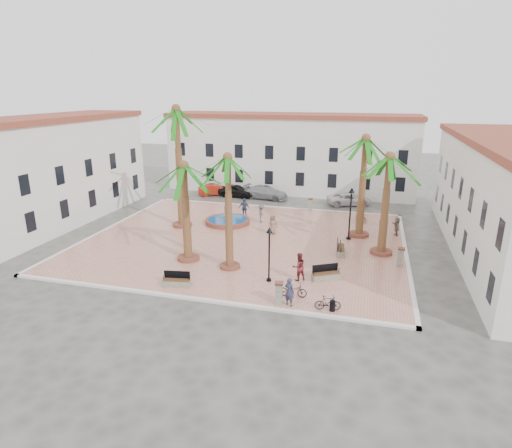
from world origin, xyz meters
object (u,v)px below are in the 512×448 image
(palm_nw, at_px, (177,121))
(litter_bin, at_px, (332,306))
(lamppost_e, at_px, (351,205))
(car_silver, at_px, (266,192))
(palm_e, at_px, (389,169))
(pedestrian_fountain_a, at_px, (272,224))
(palm_s, at_px, (228,170))
(bollard_e, at_px, (401,257))
(bench_e, at_px, (340,250))
(car_red, at_px, (215,190))
(car_black, at_px, (236,191))
(bollard_n, at_px, (310,204))
(pedestrian_north, at_px, (261,213))
(lamppost_s, at_px, (269,245))
(cyclist_a, at_px, (289,292))
(bicycle_b, at_px, (328,303))
(palm_ne, at_px, (365,150))
(palm_sw, at_px, (184,178))
(pedestrian_east, at_px, (397,226))
(bench_ne, at_px, (361,218))
(cyclist_b, at_px, (299,267))
(bollard_se, at_px, (279,293))
(pedestrian_fountain_b, at_px, (244,208))
(bicycle_a, at_px, (293,290))
(car_white, at_px, (349,199))
(bench_se, at_px, (326,275))
(fountain, at_px, (228,220))
(bench_s, at_px, (177,282))

(palm_nw, bearing_deg, litter_bin, -39.73)
(lamppost_e, relative_size, car_silver, 0.85)
(palm_e, distance_m, pedestrian_fountain_a, 11.08)
(palm_s, height_order, bollard_e, palm_s)
(bench_e, xyz_separation_m, car_red, (-16.21, 15.99, 0.24))
(palm_nw, height_order, palm_e, palm_nw)
(palm_s, distance_m, car_red, 23.59)
(palm_e, bearing_deg, car_black, 137.69)
(pedestrian_fountain_a, bearing_deg, bollard_n, 34.38)
(pedestrian_north, bearing_deg, lamppost_s, -169.05)
(cyclist_a, distance_m, bicycle_b, 2.28)
(palm_nw, distance_m, palm_ne, 16.16)
(palm_sw, bearing_deg, pedestrian_east, 33.12)
(bench_ne, relative_size, pedestrian_east, 1.18)
(palm_sw, height_order, cyclist_b, palm_sw)
(bollard_se, height_order, pedestrian_fountain_b, pedestrian_fountain_b)
(palm_e, bearing_deg, car_silver, 130.58)
(palm_sw, relative_size, cyclist_b, 3.87)
(bench_ne, distance_m, pedestrian_fountain_a, 9.54)
(bicycle_a, relative_size, car_white, 0.36)
(palm_ne, distance_m, car_black, 19.78)
(pedestrian_fountain_a, bearing_deg, palm_ne, -29.96)
(bench_se, distance_m, bollard_se, 4.79)
(cyclist_b, bearing_deg, car_silver, -106.01)
(palm_sw, relative_size, bicycle_a, 4.33)
(fountain, bearing_deg, bicycle_a, -56.67)
(pedestrian_north, relative_size, car_red, 0.41)
(fountain, bearing_deg, bicycle_b, -52.71)
(bench_s, xyz_separation_m, car_silver, (-0.17, 24.53, 0.34))
(palm_e, distance_m, bench_s, 17.09)
(palm_sw, height_order, bench_se, palm_sw)
(bench_ne, height_order, lamppost_e, lamppost_e)
(bench_ne, distance_m, car_white, 6.54)
(bench_ne, relative_size, litter_bin, 3.01)
(cyclist_b, bearing_deg, palm_e, -164.92)
(palm_nw, bearing_deg, lamppost_e, 1.14)
(bench_e, bearing_deg, pedestrian_fountain_a, 57.03)
(palm_ne, distance_m, litter_bin, 15.67)
(palm_nw, relative_size, cyclist_b, 5.72)
(car_black, bearing_deg, palm_sw, -164.30)
(bollard_n, height_order, bicycle_a, bollard_n)
(bench_se, height_order, pedestrian_fountain_b, pedestrian_fountain_b)
(bicycle_a, bearing_deg, bench_ne, -16.23)
(bollard_e, bearing_deg, bench_se, -142.90)
(palm_sw, distance_m, cyclist_a, 11.30)
(bollard_e, distance_m, car_silver, 22.42)
(bench_e, bearing_deg, car_red, 39.83)
(car_red, bearing_deg, palm_ne, -147.05)
(palm_ne, height_order, pedestrian_east, palm_ne)
(palm_nw, height_order, bicycle_a, palm_nw)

